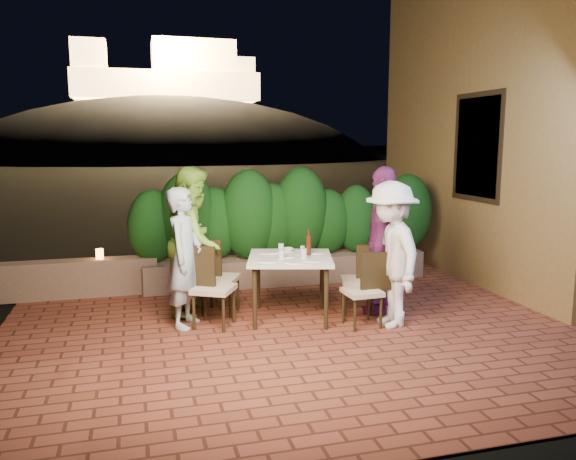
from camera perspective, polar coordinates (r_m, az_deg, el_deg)
name	(u,v)px	position (r m, az deg, el deg)	size (l,w,h in m)	color
ground	(325,335)	(6.28, 3.80, -10.61)	(400.00, 400.00, 0.00)	black
terrace_floor	(311,326)	(6.75, 2.39, -9.68)	(7.00, 6.00, 0.15)	brown
building_wall	(506,114)	(9.41, 21.28, 10.95)	(1.60, 5.00, 5.00)	olive
window_pane	(479,147)	(8.54, 18.84, 7.97)	(0.08, 1.00, 1.40)	black
window_frame	(478,147)	(8.54, 18.78, 7.97)	(0.06, 1.15, 1.55)	black
planter	(288,269)	(8.39, -0.04, -3.96)	(4.20, 0.55, 0.40)	#785D4C
hedge	(288,219)	(8.25, -0.04, 1.11)	(4.00, 0.70, 1.10)	#134313
parapet	(74,278)	(8.14, -20.94, -4.62)	(2.20, 0.30, 0.50)	#785D4C
hill	(170,194)	(65.98, -11.86, 3.61)	(52.00, 40.00, 22.00)	black
fortress	(166,64)	(66.24, -12.28, 16.19)	(26.00, 8.00, 8.00)	#FFCC7A
dining_table	(290,288)	(6.66, 0.23, -5.87)	(0.97, 0.97, 0.75)	white
plate_nw	(268,261)	(6.33, -2.09, -3.14)	(0.21, 0.21, 0.01)	white
plate_sw	(269,252)	(6.80, -1.91, -2.27)	(0.24, 0.24, 0.01)	white
plate_ne	(312,260)	(6.35, 2.42, -3.09)	(0.21, 0.21, 0.01)	white
plate_se	(316,252)	(6.81, 2.81, -2.26)	(0.24, 0.24, 0.01)	white
plate_centre	(288,256)	(6.57, -0.05, -2.67)	(0.20, 0.20, 0.01)	white
plate_front	(295,262)	(6.27, 0.68, -3.23)	(0.24, 0.24, 0.01)	white
glass_nw	(281,254)	(6.44, -0.67, -2.48)	(0.06, 0.06, 0.11)	silver
glass_sw	(281,248)	(6.78, -0.71, -1.86)	(0.07, 0.07, 0.11)	silver
glass_ne	(304,254)	(6.45, 1.62, -2.41)	(0.07, 0.07, 0.12)	silver
glass_se	(303,250)	(6.71, 1.50, -2.04)	(0.06, 0.06, 0.10)	silver
beer_bottle	(309,242)	(6.64, 2.11, -1.26)	(0.06, 0.06, 0.31)	#49190C
bowl	(287,250)	(6.88, -0.12, -2.02)	(0.16, 0.16, 0.04)	white
chair_left_front	(214,287)	(6.42, -7.55, -5.75)	(0.43, 0.43, 0.92)	black
chair_left_back	(220,277)	(6.91, -6.92, -4.71)	(0.42, 0.42, 0.91)	black
chair_right_front	(362,290)	(6.43, 7.55, -6.07)	(0.39, 0.39, 0.84)	black
chair_right_back	(357,279)	(6.95, 7.06, -4.92)	(0.39, 0.39, 0.84)	black
diner_blue	(185,258)	(6.41, -10.45, -2.78)	(0.58, 0.38, 1.59)	#A4BDD3
diner_green	(195,240)	(6.91, -9.44, -1.04)	(0.87, 0.68, 1.79)	#87C73E
diner_white	(391,254)	(6.43, 10.38, -2.45)	(1.07, 0.61, 1.65)	white
diner_purple	(383,240)	(6.91, 9.67, -1.02)	(1.05, 0.44, 1.80)	#7C296F
parapet_lamp	(100,254)	(8.04, -18.59, -2.32)	(0.10, 0.10, 0.14)	orange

